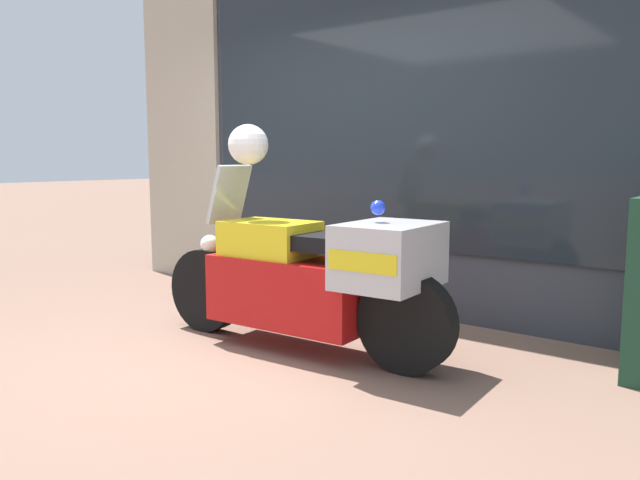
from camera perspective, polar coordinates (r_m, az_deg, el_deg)
The scene contains 5 objects.
ground_plane at distance 4.13m, azimuth -10.34°, elevation -10.64°, with size 60.00×60.00×0.00m, color #7A5B4C.
shop_building at distance 5.74m, azimuth 1.47°, elevation 12.65°, with size 5.74×0.55×3.57m.
window_display at distance 5.30m, azimuth 9.73°, elevation -1.06°, with size 4.19×0.30×2.12m.
paramedic_motorcycle at distance 4.06m, azimuth -0.67°, elevation -3.30°, with size 2.26×0.67×1.23m.
white_helmet at distance 4.33m, azimuth -6.58°, elevation 8.66°, with size 0.28×0.28×0.28m, color white.
Camera 1 is at (2.95, -2.59, 1.27)m, focal length 35.00 mm.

